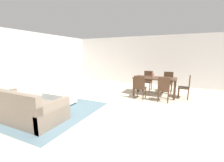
% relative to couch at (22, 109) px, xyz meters
% --- Properties ---
extents(ground_plane, '(10.80, 10.80, 0.00)m').
position_rel_couch_xyz_m(ground_plane, '(2.04, 1.12, -0.29)').
color(ground_plane, beige).
extents(wall_back, '(9.00, 0.12, 2.70)m').
position_rel_couch_xyz_m(wall_back, '(2.04, 6.12, 1.06)').
color(wall_back, beige).
rests_on(wall_back, ground_plane).
extents(wall_left, '(0.12, 11.00, 2.70)m').
position_rel_couch_xyz_m(wall_left, '(-2.46, 1.62, 1.06)').
color(wall_left, beige).
rests_on(wall_left, ground_plane).
extents(area_rug, '(3.00, 2.80, 0.01)m').
position_rel_couch_xyz_m(area_rug, '(0.01, 0.70, -0.28)').
color(area_rug, slate).
rests_on(area_rug, ground_plane).
extents(couch, '(2.29, 1.00, 0.86)m').
position_rel_couch_xyz_m(couch, '(0.00, 0.00, 0.00)').
color(couch, gray).
rests_on(couch, ground_plane).
extents(ottoman_table, '(1.04, 0.55, 0.40)m').
position_rel_couch_xyz_m(ottoman_table, '(0.01, 1.35, -0.06)').
color(ottoman_table, silver).
rests_on(ottoman_table, ground_plane).
extents(dining_table, '(1.70, 0.86, 0.76)m').
position_rel_couch_xyz_m(dining_table, '(2.82, 3.85, 0.38)').
color(dining_table, '#422B1C').
rests_on(dining_table, ground_plane).
extents(dining_chair_near_left, '(0.42, 0.42, 0.92)m').
position_rel_couch_xyz_m(dining_chair_near_left, '(2.39, 3.05, 0.23)').
color(dining_chair_near_left, '#422B1C').
rests_on(dining_chair_near_left, ground_plane).
extents(dining_chair_near_right, '(0.43, 0.43, 0.92)m').
position_rel_couch_xyz_m(dining_chair_near_right, '(3.26, 3.06, 0.23)').
color(dining_chair_near_right, '#422B1C').
rests_on(dining_chair_near_right, ground_plane).
extents(dining_chair_far_left, '(0.42, 0.42, 0.92)m').
position_rel_couch_xyz_m(dining_chair_far_left, '(2.38, 4.62, 0.23)').
color(dining_chair_far_left, '#422B1C').
rests_on(dining_chair_far_left, ground_plane).
extents(dining_chair_far_right, '(0.41, 0.41, 0.92)m').
position_rel_couch_xyz_m(dining_chair_far_right, '(3.28, 4.66, 0.23)').
color(dining_chair_far_right, '#422B1C').
rests_on(dining_chair_far_right, ground_plane).
extents(dining_chair_head_east, '(0.43, 0.43, 0.92)m').
position_rel_couch_xyz_m(dining_chair_head_east, '(4.01, 3.86, 0.23)').
color(dining_chair_head_east, '#422B1C').
rests_on(dining_chair_head_east, ground_plane).
extents(vase_centerpiece, '(0.10, 0.10, 0.19)m').
position_rel_couch_xyz_m(vase_centerpiece, '(2.74, 3.84, 0.57)').
color(vase_centerpiece, '#B26659').
rests_on(vase_centerpiece, dining_table).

